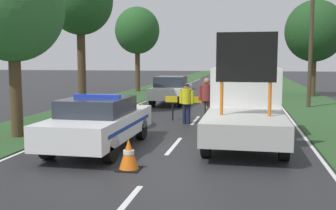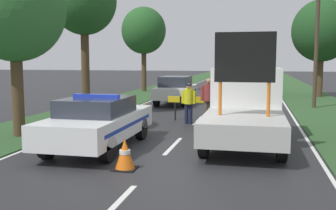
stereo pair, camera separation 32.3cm
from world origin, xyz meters
name	(u,v)px [view 1 (the left image)]	position (x,y,z in m)	size (l,w,h in m)	color
ground_plane	(169,152)	(0.00, 0.00, 0.00)	(160.00, 160.00, 0.00)	#28282B
lane_markings	(211,102)	(0.00, 13.26, 0.00)	(8.01, 57.14, 0.01)	silver
grass_verge_left	(146,91)	(-5.76, 20.00, 0.02)	(3.42, 120.00, 0.03)	#2D5128
grass_verge_right	(297,94)	(5.76, 20.00, 0.02)	(3.42, 120.00, 0.03)	#2D5128
police_car	(99,122)	(-2.03, 0.12, 0.77)	(1.89, 4.79, 1.56)	white
work_truck	(245,105)	(2.03, 1.98, 1.12)	(2.18, 5.22, 3.24)	white
road_barrier	(202,101)	(0.28, 5.68, 0.83)	(3.04, 0.08, 1.01)	black
police_officer	(187,100)	(-0.24, 4.90, 0.95)	(0.57, 0.36, 1.59)	#191E38
pedestrian_civilian	(207,97)	(0.52, 5.18, 1.06)	(0.65, 0.41, 1.80)	brown
traffic_cone_near_police	(142,109)	(-2.46, 6.42, 0.32)	(0.48, 0.48, 0.66)	black
traffic_cone_centre_front	(129,154)	(-0.57, -1.84, 0.36)	(0.53, 0.53, 0.72)	black
queued_car_van_white	(171,89)	(-2.15, 11.74, 0.83)	(1.79, 4.69, 1.59)	silver
queued_car_wagon_maroon	(244,83)	(1.90, 18.48, 0.84)	(1.94, 4.45, 1.56)	maroon
roadside_tree_near_left	(12,8)	(-5.24, 1.11, 4.13)	(3.26, 3.26, 5.87)	#4C3823
roadside_tree_near_right	(80,1)	(-5.31, 6.52, 5.11)	(2.94, 2.94, 6.71)	#4C3823
roadside_tree_mid_left	(137,31)	(-6.44, 20.02, 4.79)	(3.50, 3.50, 6.66)	#4C3823
roadside_tree_mid_right	(315,31)	(6.52, 17.93, 4.43)	(3.94, 3.94, 6.52)	#4C3823
utility_pole	(311,44)	(5.32, 11.38, 3.35)	(1.20, 0.20, 6.46)	#473828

